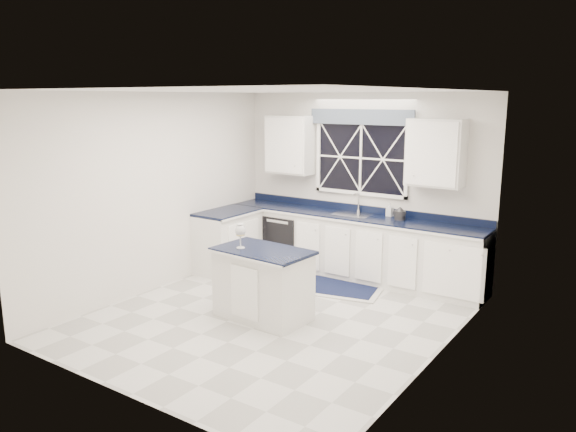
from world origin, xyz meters
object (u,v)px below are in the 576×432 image
Objects in this scene: wine_glass at (240,231)px; soap_bottle at (390,210)px; kettle at (400,214)px; island at (263,284)px; faucet at (358,202)px; dishwasher at (289,239)px.

soap_bottle is (0.87, 2.35, -0.03)m from wine_glass.
wine_glass is at bearing -92.71° from kettle.
kettle is at bearing 72.20° from island.
kettle reaches higher than island.
island is 2.34m from kettle.
faucet reaches higher than soap_bottle.
wine_glass reaches higher than kettle.
wine_glass reaches higher than soap_bottle.
kettle is (0.83, 2.11, 0.59)m from island.
island is at bearing -88.03° from kettle.
soap_bottle is (0.51, 0.03, -0.06)m from faucet.
island is 0.69m from wine_glass.
faucet is at bearing -177.10° from soap_bottle.
island is (0.99, -2.03, 0.02)m from dishwasher.
faucet is at bearing 10.02° from dishwasher.
soap_bottle reaches higher than island.
faucet is 2.33m from island.
dishwasher is at bearing -169.98° from faucet.
dishwasher is 2.72× the size of faucet.
dishwasher is at bearing -154.20° from kettle.
soap_bottle is at bearing 169.62° from kettle.
soap_bottle is at bearing 78.47° from island.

